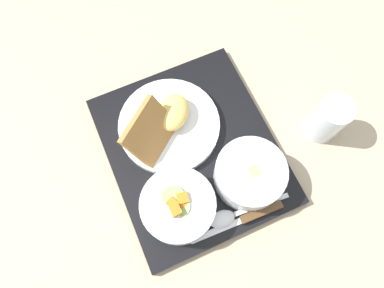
{
  "coord_description": "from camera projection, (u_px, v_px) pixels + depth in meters",
  "views": [
    {
      "loc": [
        -0.19,
        0.11,
        0.68
      ],
      "look_at": [
        0.0,
        0.0,
        0.05
      ],
      "focal_mm": 32.0,
      "sensor_mm": 36.0,
      "label": 1
    }
  ],
  "objects": [
    {
      "name": "ground_plane",
      "position": [
        192.0,
        151.0,
        0.71
      ],
      "size": [
        4.0,
        4.0,
        0.0
      ],
      "primitive_type": "plane",
      "color": "tan"
    },
    {
      "name": "serving_tray",
      "position": [
        192.0,
        150.0,
        0.71
      ],
      "size": [
        0.42,
        0.37,
        0.02
      ],
      "color": "black",
      "rests_on": "ground_plane"
    },
    {
      "name": "bowl_salad",
      "position": [
        178.0,
        206.0,
        0.63
      ],
      "size": [
        0.14,
        0.14,
        0.07
      ],
      "color": "silver",
      "rests_on": "serving_tray"
    },
    {
      "name": "bowl_soup",
      "position": [
        250.0,
        174.0,
        0.65
      ],
      "size": [
        0.13,
        0.13,
        0.06
      ],
      "color": "silver",
      "rests_on": "serving_tray"
    },
    {
      "name": "plate_main",
      "position": [
        168.0,
        124.0,
        0.7
      ],
      "size": [
        0.21,
        0.21,
        0.1
      ],
      "color": "silver",
      "rests_on": "serving_tray"
    },
    {
      "name": "knife",
      "position": [
        254.0,
        215.0,
        0.65
      ],
      "size": [
        0.04,
        0.19,
        0.02
      ],
      "rotation": [
        0.0,
        0.0,
        1.42
      ],
      "color": "silver",
      "rests_on": "serving_tray"
    },
    {
      "name": "spoon",
      "position": [
        235.0,
        214.0,
        0.65
      ],
      "size": [
        0.05,
        0.16,
        0.01
      ],
      "rotation": [
        0.0,
        0.0,
        1.38
      ],
      "color": "silver",
      "rests_on": "serving_tray"
    },
    {
      "name": "glass_water",
      "position": [
        327.0,
        121.0,
        0.69
      ],
      "size": [
        0.07,
        0.07,
        0.1
      ],
      "color": "silver",
      "rests_on": "ground_plane"
    }
  ]
}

